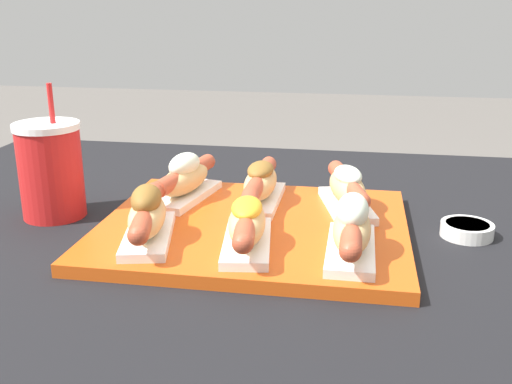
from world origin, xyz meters
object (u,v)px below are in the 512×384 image
hot_dog_3 (185,178)px  hot_dog_5 (347,188)px  hot_dog_2 (352,228)px  hot_dog_4 (261,183)px  hot_dog_0 (147,215)px  sauce_bowl (467,229)px  serving_tray (254,228)px  hot_dog_1 (247,223)px  drink_cup (51,170)px

hot_dog_3 → hot_dog_5: hot_dog_3 is taller
hot_dog_2 → hot_dog_4: bearing=129.4°
hot_dog_0 → hot_dog_4: 0.21m
hot_dog_0 → sauce_bowl: bearing=16.6°
hot_dog_2 → hot_dog_4: hot_dog_2 is taller
serving_tray → hot_dog_4: 0.10m
hot_dog_5 → sauce_bowl: bearing=-13.0°
hot_dog_3 → hot_dog_4: (0.12, 0.00, -0.00)m
hot_dog_1 → hot_dog_4: 0.18m
serving_tray → hot_dog_3: bearing=145.9°
hot_dog_0 → hot_dog_3: size_ratio=1.00×
hot_dog_1 → hot_dog_3: 0.22m
hot_dog_0 → hot_dog_1: bearing=-0.6°
hot_dog_1 → hot_dog_4: bearing=93.6°
drink_cup → hot_dog_1: bearing=-18.7°
hot_dog_3 → hot_dog_5: 0.26m
drink_cup → serving_tray: bearing=-4.0°
hot_dog_3 → hot_dog_5: (0.26, -0.00, -0.00)m
hot_dog_2 → drink_cup: bearing=166.3°
hot_dog_0 → hot_dog_2: (0.27, -0.00, 0.00)m
hot_dog_2 → hot_dog_3: bearing=146.6°
hot_dog_2 → hot_dog_4: size_ratio=1.00×
hot_dog_3 → hot_dog_5: size_ratio=1.01×
hot_dog_4 → hot_dog_5: 0.14m
hot_dog_5 → sauce_bowl: 0.18m
sauce_bowl → drink_cup: (-0.63, -0.02, 0.06)m
hot_dog_3 → hot_dog_0: bearing=-90.6°
serving_tray → hot_dog_3: 0.16m
hot_dog_1 → hot_dog_3: size_ratio=1.01×
hot_dog_0 → drink_cup: bearing=150.4°
drink_cup → hot_dog_3: bearing=18.1°
serving_tray → hot_dog_0: bearing=-145.7°
hot_dog_4 → drink_cup: 0.33m
hot_dog_1 → hot_dog_2: size_ratio=0.99×
hot_dog_4 → hot_dog_0: bearing=-125.6°
hot_dog_5 → hot_dog_0: bearing=-146.9°
hot_dog_4 → hot_dog_1: bearing=-86.4°
hot_dog_2 → drink_cup: 0.48m
hot_dog_0 → hot_dog_4: (0.13, 0.17, -0.00)m
hot_dog_5 → hot_dog_3: bearing=179.0°
hot_dog_5 → drink_cup: (-0.46, -0.06, 0.02)m
hot_dog_1 → hot_dog_4: hot_dog_4 is taller
serving_tray → hot_dog_0: 0.16m
sauce_bowl → drink_cup: size_ratio=0.36×
hot_dog_2 → drink_cup: (-0.47, 0.11, 0.02)m
hot_dog_2 → hot_dog_3: hot_dog_2 is taller
hot_dog_1 → hot_dog_3: (-0.13, 0.18, 0.00)m
hot_dog_1 → hot_dog_2: hot_dog_2 is taller
hot_dog_5 → drink_cup: drink_cup is taller
hot_dog_4 → sauce_bowl: bearing=-8.2°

